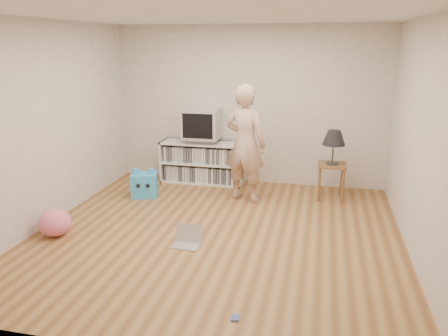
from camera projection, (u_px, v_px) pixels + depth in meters
name	position (u px, v px, depth m)	size (l,w,h in m)	color
ground	(217.00, 234.00, 5.47)	(4.50, 4.50, 0.00)	brown
walls	(217.00, 132.00, 5.11)	(4.52, 4.52, 2.60)	beige
ceiling	(216.00, 15.00, 4.75)	(4.50, 4.50, 0.01)	white
media_unit	(203.00, 162.00, 7.44)	(1.40, 0.45, 0.70)	white
dvd_deck	(202.00, 140.00, 7.32)	(0.45, 0.35, 0.07)	gray
crt_tv	(202.00, 123.00, 7.24)	(0.60, 0.53, 0.50)	#A9A9AE
side_table	(331.00, 173.00, 6.60)	(0.42, 0.42, 0.55)	brown
table_lamp	(334.00, 139.00, 6.46)	(0.34, 0.34, 0.52)	#333333
person	(245.00, 144.00, 6.43)	(0.64, 0.42, 1.75)	tan
laptop	(188.00, 239.00, 5.17)	(0.34, 0.28, 0.22)	silver
playing_cards	(235.00, 318.00, 3.78)	(0.07, 0.09, 0.02)	#455CB8
plush_blue	(144.00, 185.00, 6.76)	(0.46, 0.40, 0.45)	#30A1DF
plush_pink	(55.00, 223.00, 5.39)	(0.39, 0.39, 0.33)	#E46A87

